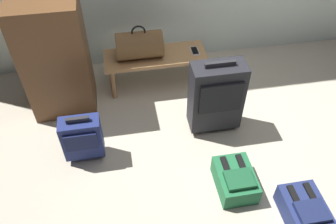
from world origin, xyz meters
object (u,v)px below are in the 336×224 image
Objects in this scene: suitcase_upright_charcoal at (216,96)px; backpack_navy at (304,210)px; duffel_bag_brown at (139,45)px; cell_phone at (195,51)px; suitcase_small_navy at (82,137)px; bench at (155,59)px; side_cabinet at (56,58)px; backpack_green at (235,180)px.

backpack_navy is (0.40, -1.00, -0.28)m from suitcase_upright_charcoal.
backpack_navy is at bearing -60.01° from duffel_bag_brown.
suitcase_small_navy is at bearing -143.23° from cell_phone.
bench is 0.95m from side_cabinet.
suitcase_upright_charcoal reaches higher than duffel_bag_brown.
duffel_bag_brown is 1.05m from suitcase_small_navy.
cell_phone reaches higher than backpack_navy.
backpack_green is at bearing -72.79° from bench.
backpack_navy is (0.98, -1.69, -0.41)m from duffel_bag_brown.
side_cabinet reaches higher than duffel_bag_brown.
bench is 1.37× the size of suitcase_upright_charcoal.
bench is 2.27× the size of duffel_bag_brown.
cell_phone is 1.32m from side_cabinet.
side_cabinet is at bearing -168.39° from duffel_bag_brown.
bench is 0.24m from duffel_bag_brown.
cell_phone is (0.39, -0.01, 0.06)m from bench.
cell_phone is at bearing 104.41° from backpack_navy.
backpack_navy is 2.36m from side_cabinet.
cell_phone is 0.38× the size of backpack_navy.
bench is at bearing 49.30° from suitcase_small_navy.
backpack_green is (-0.01, -0.66, -0.28)m from suitcase_upright_charcoal.
cell_phone is at bearing 91.03° from backpack_green.
suitcase_upright_charcoal is 0.72m from backpack_green.
duffel_bag_brown is 1.16× the size of backpack_green.
cell_phone is at bearing -0.87° from bench.
bench reaches higher than backpack_navy.
bench reaches higher than backpack_green.
cell_phone is 1.40m from suitcase_small_navy.
bench is 1.11m from suitcase_small_navy.
suitcase_upright_charcoal is 1.17m from suitcase_small_navy.
suitcase_small_navy is at bearing -172.38° from suitcase_upright_charcoal.
cell_phone is at bearing 6.55° from side_cabinet.
duffel_bag_brown is 0.77m from side_cabinet.
suitcase_upright_charcoal is at bearing -21.95° from side_cabinet.
duffel_bag_brown is 3.06× the size of cell_phone.
cell_phone is at bearing -0.63° from duffel_bag_brown.
duffel_bag_brown is 0.60× the size of suitcase_upright_charcoal.
suitcase_small_navy is (-1.12, -0.84, -0.13)m from cell_phone.
backpack_green is at bearing -90.46° from suitcase_upright_charcoal.
duffel_bag_brown is 1.16× the size of backpack_navy.
suitcase_small_navy reaches higher than bench.
duffel_bag_brown reaches higher than suitcase_small_navy.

